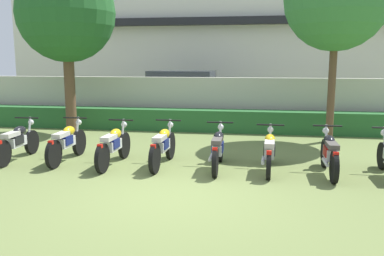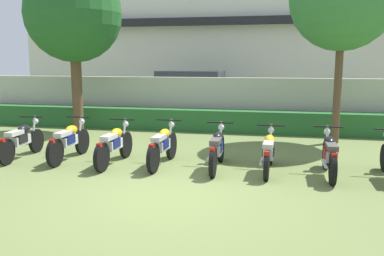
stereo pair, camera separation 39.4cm
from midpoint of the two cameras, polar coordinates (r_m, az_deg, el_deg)
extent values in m
plane|color=olive|center=(7.32, -4.29, -9.15)|extent=(60.00, 60.00, 0.00)
cube|color=silver|center=(23.50, 5.38, 13.04)|extent=(23.07, 6.00, 7.64)
cube|color=black|center=(20.30, 4.74, 14.70)|extent=(19.38, 0.50, 0.36)
cube|color=#BCB7A8|center=(14.16, 2.55, 3.53)|extent=(21.92, 0.30, 1.75)
cube|color=#28602D|center=(13.54, 2.19, 1.05)|extent=(17.53, 0.70, 0.71)
cube|color=#9EA3A8|center=(17.57, -1.42, 4.24)|extent=(4.58, 2.06, 1.00)
cube|color=#2D333D|center=(17.56, -2.07, 6.93)|extent=(2.78, 1.83, 0.65)
cylinder|color=black|center=(18.22, 4.09, 3.14)|extent=(0.69, 0.25, 0.68)
cylinder|color=black|center=(16.41, 3.19, 2.45)|extent=(0.69, 0.25, 0.68)
cylinder|color=black|center=(18.92, -5.42, 3.35)|extent=(0.69, 0.25, 0.68)
cylinder|color=black|center=(17.17, -7.26, 2.70)|extent=(0.69, 0.25, 0.68)
cylinder|color=brown|center=(13.71, -17.46, 4.94)|extent=(0.34, 0.34, 2.72)
sphere|color=#235B28|center=(13.75, -17.97, 15.03)|extent=(3.04, 3.04, 3.04)
cylinder|color=brown|center=(12.25, 18.03, 5.08)|extent=(0.21, 0.21, 3.00)
cylinder|color=black|center=(11.09, -22.41, -1.83)|extent=(0.12, 0.61, 0.60)
cylinder|color=black|center=(9.98, -25.98, -3.26)|extent=(0.12, 0.61, 0.60)
cube|color=silver|center=(10.46, -24.29, -1.76)|extent=(0.23, 0.61, 0.22)
ellipsoid|color=black|center=(10.57, -23.91, -0.36)|extent=(0.24, 0.45, 0.22)
cube|color=beige|center=(10.23, -25.02, -0.85)|extent=(0.23, 0.53, 0.10)
cylinder|color=silver|center=(10.96, -22.74, -0.28)|extent=(0.06, 0.23, 0.65)
cylinder|color=black|center=(10.84, -23.07, 1.31)|extent=(0.60, 0.07, 0.04)
sphere|color=silver|center=(11.03, -22.53, 0.74)|extent=(0.14, 0.14, 0.14)
cylinder|color=silver|center=(10.34, -25.51, -2.70)|extent=(0.10, 0.55, 0.07)
cube|color=black|center=(10.41, -24.45, -1.54)|extent=(0.26, 0.37, 0.20)
cylinder|color=black|center=(10.58, -16.50, -1.93)|extent=(0.10, 0.63, 0.63)
cylinder|color=black|center=(9.43, -19.89, -3.47)|extent=(0.10, 0.63, 0.63)
cube|color=silver|center=(9.92, -18.27, -1.87)|extent=(0.21, 0.60, 0.22)
ellipsoid|color=yellow|center=(10.03, -17.90, -0.40)|extent=(0.22, 0.44, 0.22)
cube|color=beige|center=(9.69, -18.95, -0.91)|extent=(0.20, 0.52, 0.10)
cube|color=red|center=(9.29, -20.28, -1.92)|extent=(0.10, 0.08, 0.08)
cylinder|color=silver|center=(10.44, -16.79, -0.30)|extent=(0.05, 0.23, 0.65)
cylinder|color=black|center=(10.31, -17.08, 1.36)|extent=(0.60, 0.04, 0.04)
sphere|color=silver|center=(10.51, -16.58, 0.76)|extent=(0.14, 0.14, 0.14)
cylinder|color=silver|center=(9.79, -19.52, -2.87)|extent=(0.08, 0.55, 0.07)
cube|color=navy|center=(9.87, -18.42, -1.64)|extent=(0.24, 0.36, 0.20)
cylinder|color=black|center=(9.97, -10.55, -2.39)|extent=(0.10, 0.63, 0.63)
cylinder|color=black|center=(8.76, -13.69, -4.13)|extent=(0.10, 0.63, 0.63)
cube|color=silver|center=(9.29, -12.17, -2.37)|extent=(0.21, 0.60, 0.22)
ellipsoid|color=yellow|center=(9.40, -11.82, -0.79)|extent=(0.23, 0.44, 0.22)
cube|color=beige|center=(9.04, -12.77, -1.35)|extent=(0.21, 0.52, 0.10)
cube|color=red|center=(8.62, -14.03, -2.47)|extent=(0.10, 0.08, 0.08)
cylinder|color=silver|center=(9.83, -10.80, -0.67)|extent=(0.05, 0.23, 0.65)
cylinder|color=black|center=(9.69, -11.05, 1.10)|extent=(0.60, 0.05, 0.04)
sphere|color=silver|center=(9.90, -10.60, 0.47)|extent=(0.14, 0.14, 0.14)
cylinder|color=silver|center=(9.14, -13.43, -3.44)|extent=(0.08, 0.55, 0.07)
cube|color=navy|center=(9.23, -12.30, -2.12)|extent=(0.25, 0.37, 0.20)
cylinder|color=black|center=(9.76, -4.19, -2.49)|extent=(0.11, 0.64, 0.64)
cylinder|color=black|center=(8.53, -6.55, -4.27)|extent=(0.11, 0.64, 0.64)
cube|color=silver|center=(9.07, -5.39, -2.46)|extent=(0.22, 0.61, 0.22)
ellipsoid|color=yellow|center=(9.18, -5.11, -0.84)|extent=(0.24, 0.45, 0.22)
cube|color=#B2ADA3|center=(8.81, -5.84, -1.43)|extent=(0.22, 0.53, 0.10)
cube|color=red|center=(8.38, -6.79, -2.57)|extent=(0.10, 0.08, 0.08)
cylinder|color=silver|center=(9.62, -4.35, -0.73)|extent=(0.06, 0.23, 0.65)
cylinder|color=black|center=(9.48, -4.52, 1.08)|extent=(0.60, 0.06, 0.04)
sphere|color=silver|center=(9.69, -4.19, 0.43)|extent=(0.14, 0.14, 0.14)
cylinder|color=silver|center=(8.90, -6.58, -3.57)|extent=(0.09, 0.55, 0.07)
cube|color=navy|center=(9.01, -5.49, -2.21)|extent=(0.25, 0.37, 0.20)
cylinder|color=black|center=(9.50, 2.80, -2.87)|extent=(0.10, 0.62, 0.62)
cylinder|color=black|center=(8.23, 1.89, -4.80)|extent=(0.10, 0.62, 0.62)
cube|color=silver|center=(8.78, 2.35, -2.89)|extent=(0.21, 0.60, 0.22)
ellipsoid|color=black|center=(8.90, 2.47, -1.21)|extent=(0.23, 0.44, 0.22)
cube|color=#4C4742|center=(8.51, 2.19, -1.84)|extent=(0.21, 0.52, 0.10)
cube|color=red|center=(8.07, 1.82, -3.05)|extent=(0.10, 0.08, 0.08)
cylinder|color=silver|center=(9.35, 2.76, -1.07)|extent=(0.05, 0.23, 0.65)
cylinder|color=black|center=(9.20, 2.72, 0.78)|extent=(0.60, 0.04, 0.04)
sphere|color=silver|center=(9.42, 2.83, 0.12)|extent=(0.14, 0.14, 0.14)
cylinder|color=silver|center=(8.58, 1.36, -4.07)|extent=(0.08, 0.55, 0.07)
cube|color=navy|center=(8.72, 2.31, -2.64)|extent=(0.25, 0.36, 0.20)
cylinder|color=black|center=(9.43, 9.63, -3.25)|extent=(0.11, 0.57, 0.56)
cylinder|color=black|center=(8.19, 9.31, -5.18)|extent=(0.11, 0.57, 0.56)
cube|color=silver|center=(8.72, 9.49, -3.27)|extent=(0.22, 0.61, 0.22)
ellipsoid|color=yellow|center=(8.84, 9.57, -1.58)|extent=(0.24, 0.45, 0.22)
cube|color=#B2ADA3|center=(8.46, 9.47, -2.22)|extent=(0.22, 0.53, 0.10)
cube|color=red|center=(8.03, 9.33, -3.43)|extent=(0.10, 0.08, 0.08)
cylinder|color=silver|center=(9.28, 9.66, -1.44)|extent=(0.06, 0.23, 0.65)
cylinder|color=black|center=(9.13, 9.69, 0.42)|extent=(0.60, 0.06, 0.04)
sphere|color=silver|center=(9.35, 9.71, -0.24)|extent=(0.14, 0.14, 0.14)
cylinder|color=silver|center=(8.52, 8.59, -4.46)|extent=(0.09, 0.55, 0.07)
cube|color=black|center=(8.67, 9.49, -3.02)|extent=(0.25, 0.37, 0.20)
cylinder|color=black|center=(9.39, 16.90, -3.40)|extent=(0.09, 0.62, 0.62)
cylinder|color=black|center=(8.22, 17.95, -5.26)|extent=(0.09, 0.62, 0.62)
cube|color=silver|center=(8.72, 17.48, -3.39)|extent=(0.20, 0.60, 0.22)
ellipsoid|color=black|center=(8.84, 17.41, -1.69)|extent=(0.22, 0.44, 0.22)
cube|color=#4C4742|center=(8.46, 17.76, -2.34)|extent=(0.20, 0.52, 0.10)
cube|color=red|center=(8.06, 18.15, -3.51)|extent=(0.10, 0.08, 0.08)
cylinder|color=silver|center=(9.24, 17.06, -1.58)|extent=(0.05, 0.23, 0.65)
cylinder|color=black|center=(9.10, 17.23, 0.29)|extent=(0.60, 0.04, 0.04)
sphere|color=silver|center=(9.32, 17.03, -0.37)|extent=(0.14, 0.14, 0.14)
cylinder|color=silver|center=(8.50, 16.86, -4.59)|extent=(0.07, 0.55, 0.07)
cube|color=#A51414|center=(8.66, 17.54, -3.14)|extent=(0.24, 0.36, 0.20)
cylinder|color=black|center=(9.67, 24.00, -3.56)|extent=(0.10, 0.59, 0.58)
sphere|color=silver|center=(9.60, 24.17, -0.62)|extent=(0.14, 0.14, 0.14)
camera|label=1|loc=(0.20, -91.23, -0.20)|focal=38.20mm
camera|label=2|loc=(0.20, 88.77, 0.20)|focal=38.20mm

